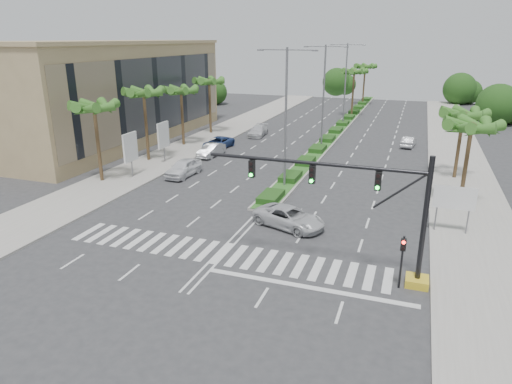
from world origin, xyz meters
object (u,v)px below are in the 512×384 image
(car_parked_a, at_px, (183,168))
(car_parked_d, at_px, (258,131))
(car_crossing, at_px, (289,217))
(car_right, at_px, (409,142))
(car_parked_b, at_px, (211,150))
(car_parked_c, at_px, (218,143))

(car_parked_a, bearing_deg, car_parked_d, 91.22)
(car_parked_d, bearing_deg, car_crossing, -71.10)
(car_parked_d, height_order, car_right, car_parked_d)
(car_parked_b, bearing_deg, car_parked_c, 107.04)
(car_parked_d, height_order, car_crossing, car_crossing)
(car_parked_c, bearing_deg, car_crossing, -48.09)
(car_right, bearing_deg, car_parked_a, 51.99)
(car_crossing, distance_m, car_right, 30.00)
(car_crossing, bearing_deg, car_parked_d, 43.23)
(car_parked_c, xyz_separation_m, car_crossing, (14.61, -20.55, 0.05))
(car_parked_a, xyz_separation_m, car_parked_d, (0.52, 20.43, -0.12))
(car_parked_d, relative_size, car_right, 1.23)
(car_parked_b, relative_size, car_crossing, 0.83)
(car_crossing, bearing_deg, car_parked_a, 76.13)
(car_parked_a, distance_m, car_parked_b, 7.99)
(car_parked_b, xyz_separation_m, car_right, (20.84, 12.44, -0.07))
(car_parked_b, distance_m, car_parked_c, 3.94)
(car_parked_d, distance_m, car_crossing, 31.74)
(car_parked_a, bearing_deg, car_parked_b, 98.00)
(car_parked_c, distance_m, car_crossing, 25.22)
(car_parked_a, relative_size, car_right, 1.22)
(car_parked_c, xyz_separation_m, car_parked_d, (2.12, 8.63, 0.02))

